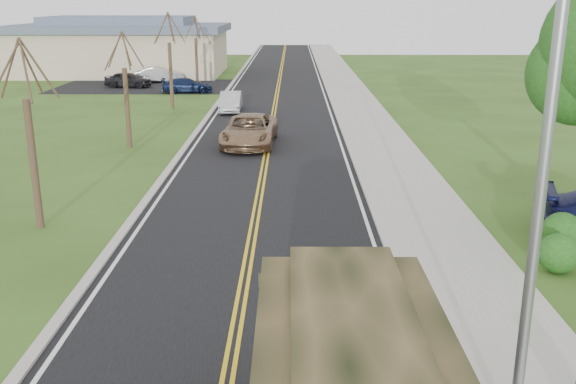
{
  "coord_description": "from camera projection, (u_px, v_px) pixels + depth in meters",
  "views": [
    {
      "loc": [
        1.27,
        -9.75,
        7.13
      ],
      "look_at": [
        1.13,
        8.07,
        1.8
      ],
      "focal_mm": 40.0,
      "sensor_mm": 36.0,
      "label": 1
    }
  ],
  "objects": [
    {
      "name": "road",
      "position": [
        277.0,
        96.0,
        49.72
      ],
      "size": [
        8.0,
        120.0,
        0.01
      ],
      "primitive_type": "cube",
      "color": "black",
      "rests_on": "ground"
    },
    {
      "name": "curb_right",
      "position": [
        330.0,
        96.0,
        49.67
      ],
      "size": [
        0.3,
        120.0,
        0.12
      ],
      "primitive_type": "cube",
      "color": "#9E998E",
      "rests_on": "ground"
    },
    {
      "name": "sidewalk_right",
      "position": [
        353.0,
        96.0,
        49.66
      ],
      "size": [
        3.2,
        120.0,
        0.1
      ],
      "primitive_type": "cube",
      "color": "#9E998E",
      "rests_on": "ground"
    },
    {
      "name": "curb_left",
      "position": [
        223.0,
        96.0,
        49.73
      ],
      "size": [
        0.3,
        120.0,
        0.1
      ],
      "primitive_type": "cube",
      "color": "#9E998E",
      "rests_on": "ground"
    },
    {
      "name": "street_light",
      "position": [
        534.0,
        188.0,
        9.61
      ],
      "size": [
        1.65,
        0.22,
        8.0
      ],
      "color": "gray",
      "rests_on": "ground"
    },
    {
      "name": "bare_tree_a",
      "position": [
        32.0,
        149.0,
        20.28
      ],
      "size": [
        1.93,
        2.26,
        6.08
      ],
      "color": "#38281C",
      "rests_on": "ground"
    },
    {
      "name": "bare_tree_b",
      "position": [
        126.0,
        98.0,
        31.82
      ],
      "size": [
        1.83,
        2.14,
        5.73
      ],
      "color": "#38281C",
      "rests_on": "ground"
    },
    {
      "name": "bare_tree_c",
      "position": [
        170.0,
        68.0,
        43.23
      ],
      "size": [
        2.04,
        2.39,
        6.42
      ],
      "color": "#38281C",
      "rests_on": "ground"
    },
    {
      "name": "bare_tree_d",
      "position": [
        196.0,
        56.0,
        54.79
      ],
      "size": [
        1.88,
        2.2,
        5.91
      ],
      "color": "#38281C",
      "rests_on": "ground"
    },
    {
      "name": "commercial_building",
      "position": [
        121.0,
        47.0,
        64.37
      ],
      "size": [
        25.5,
        21.5,
        5.65
      ],
      "color": "tan",
      "rests_on": "ground"
    },
    {
      "name": "suv_champagne",
      "position": [
        249.0,
        130.0,
        32.72
      ],
      "size": [
        2.86,
        5.7,
        1.55
      ],
      "primitive_type": "imported",
      "rotation": [
        0.0,
        0.0,
        -0.05
      ],
      "color": "#8B6B4E",
      "rests_on": "ground"
    },
    {
      "name": "sedan_silver",
      "position": [
        231.0,
        102.0,
        42.72
      ],
      "size": [
        1.5,
        3.99,
        1.3
      ],
      "primitive_type": "imported",
      "rotation": [
        0.0,
        0.0,
        0.03
      ],
      "color": "silver",
      "rests_on": "ground"
    },
    {
      "name": "lot_car_dark",
      "position": [
        128.0,
        80.0,
        54.57
      ],
      "size": [
        4.08,
        2.1,
        1.33
      ],
      "primitive_type": "imported",
      "rotation": [
        0.0,
        0.0,
        1.43
      ],
      "color": "black",
      "rests_on": "ground"
    },
    {
      "name": "lot_car_silver",
      "position": [
        159.0,
        75.0,
        58.01
      ],
      "size": [
        4.49,
        2.31,
        1.41
      ],
      "primitive_type": "imported",
      "rotation": [
        0.0,
        0.0,
        1.77
      ],
      "color": "#AAA9AE",
      "rests_on": "ground"
    },
    {
      "name": "lot_car_navy",
      "position": [
        187.0,
        85.0,
        51.52
      ],
      "size": [
        4.24,
        2.16,
        1.18
      ],
      "primitive_type": "imported",
      "rotation": [
        0.0,
        0.0,
        1.7
      ],
      "color": "#0F1A39",
      "rests_on": "ground"
    }
  ]
}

